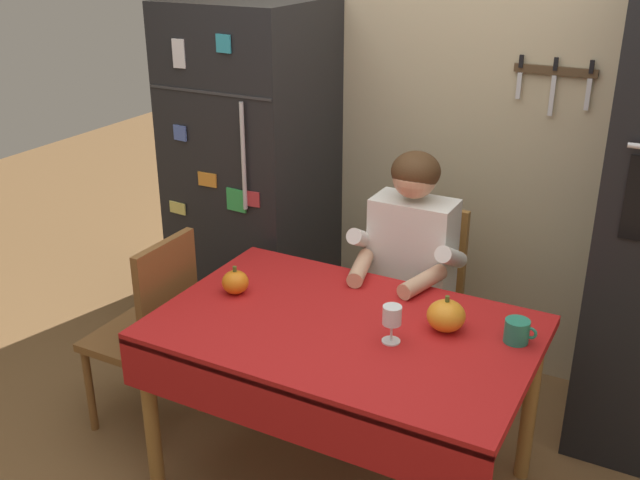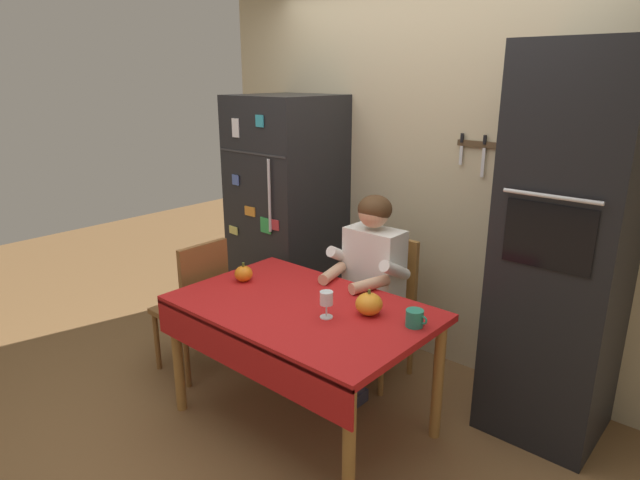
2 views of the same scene
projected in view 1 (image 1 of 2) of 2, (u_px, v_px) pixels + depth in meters
name	position (u px, v px, depth m)	size (l,w,h in m)	color
back_wall_assembly	(471.00, 110.00, 3.55)	(3.70, 0.13, 2.60)	#BCAD89
refrigerator	(254.00, 181.00, 3.82)	(0.68, 0.71, 1.80)	black
dining_table	(341.00, 347.00, 2.79)	(1.40, 0.90, 0.74)	#9E6B33
chair_behind_person	(419.00, 296.00, 3.48)	(0.40, 0.40, 0.93)	#9E6B33
seated_person	(406.00, 267.00, 3.24)	(0.47, 0.55, 1.25)	#38384C
chair_left_side	(153.00, 327.00, 3.21)	(0.40, 0.40, 0.93)	brown
coffee_mug	(517.00, 331.00, 2.64)	(0.12, 0.09, 0.09)	#237F66
wine_glass	(392.00, 317.00, 2.62)	(0.07, 0.07, 0.14)	white
pumpkin_large	(235.00, 282.00, 2.99)	(0.11, 0.11, 0.12)	orange
pumpkin_medium	(446.00, 316.00, 2.71)	(0.14, 0.14, 0.14)	orange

